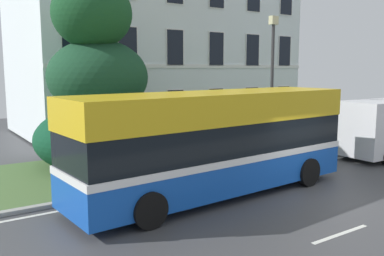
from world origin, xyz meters
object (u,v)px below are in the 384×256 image
georgian_townhouse (155,36)px  single_decker_bus (216,142)px  evergreen_tree (98,96)px  street_lamp_post (272,76)px

georgian_townhouse → single_decker_bus: (-5.50, -13.81, -4.36)m
evergreen_tree → street_lamp_post: 7.49m
georgian_townhouse → evergreen_tree: (-7.05, -7.98, -3.22)m
single_decker_bus → street_lamp_post: bearing=25.9°
single_decker_bus → georgian_townhouse: bearing=64.9°
single_decker_bus → street_lamp_post: 6.41m
georgian_townhouse → street_lamp_post: georgian_townhouse is taller
street_lamp_post → georgian_townhouse: bearing=89.1°
georgian_townhouse → single_decker_bus: bearing=-111.7°
evergreen_tree → single_decker_bus: size_ratio=0.79×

